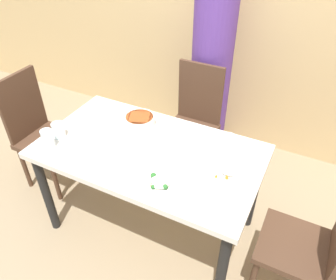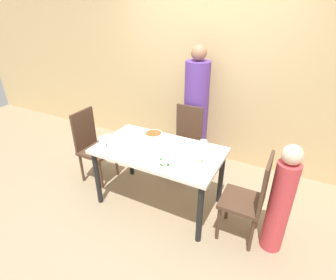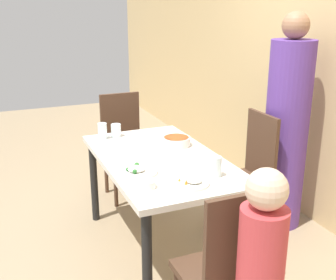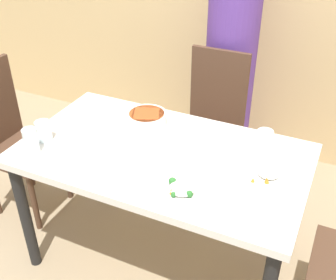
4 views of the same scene
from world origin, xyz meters
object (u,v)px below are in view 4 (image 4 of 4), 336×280
at_px(plate_rice_adult, 262,178).
at_px(bowl_curry, 147,118).
at_px(glass_water_tall, 44,131).
at_px(person_adult, 230,63).
at_px(chair_adult_spot, 211,122).

bearing_deg(plate_rice_adult, bowl_curry, 162.17).
distance_m(bowl_curry, glass_water_tall, 0.54).
bearing_deg(person_adult, plate_rice_adult, -65.26).
bearing_deg(chair_adult_spot, plate_rice_adult, -56.44).
distance_m(person_adult, plate_rice_adult, 1.21).
distance_m(chair_adult_spot, bowl_curry, 0.63).
relative_size(bowl_curry, glass_water_tall, 2.10).
xyz_separation_m(bowl_curry, glass_water_tall, (-0.40, -0.36, 0.02)).
distance_m(chair_adult_spot, person_adult, 0.44).
bearing_deg(glass_water_tall, person_adult, 64.49).
xyz_separation_m(chair_adult_spot, glass_water_tall, (-0.59, -0.90, 0.28)).
height_order(person_adult, plate_rice_adult, person_adult).
relative_size(chair_adult_spot, plate_rice_adult, 3.85).
xyz_separation_m(chair_adult_spot, person_adult, (0.00, 0.34, 0.29)).
distance_m(chair_adult_spot, glass_water_tall, 1.11).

